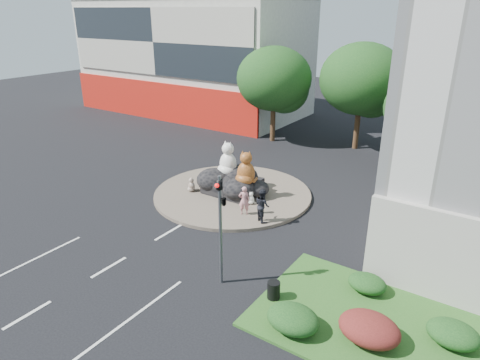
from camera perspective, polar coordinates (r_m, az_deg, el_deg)
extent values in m
plane|color=black|center=(21.08, -17.08, -11.08)|extent=(120.00, 120.00, 0.00)
cylinder|color=brown|center=(27.44, -0.99, -1.81)|extent=(10.00, 10.00, 0.20)
cube|color=beige|center=(50.65, -6.26, 15.96)|extent=(25.00, 12.00, 12.00)
cube|color=red|center=(46.83, -10.88, 10.27)|extent=(25.00, 0.30, 4.00)
cube|color=#B2AD9E|center=(46.00, -11.48, 17.59)|extent=(24.00, 0.15, 6.50)
cube|color=#21541C|center=(17.67, 19.32, -18.39)|extent=(10.00, 6.00, 0.12)
cylinder|color=#382314|center=(38.55, 4.40, 7.93)|extent=(0.44, 0.44, 3.74)
ellipsoid|color=#113614|center=(37.84, 4.56, 13.31)|extent=(6.46, 6.46, 5.49)
sphere|color=#113614|center=(38.02, 5.98, 12.01)|extent=(4.25, 4.25, 4.25)
sphere|color=#113614|center=(38.02, 3.37, 12.47)|extent=(3.74, 3.74, 3.74)
cylinder|color=#382314|center=(37.53, 15.33, 7.01)|extent=(0.44, 0.44, 3.96)
ellipsoid|color=#113614|center=(36.78, 15.94, 12.83)|extent=(6.84, 6.84, 5.81)
sphere|color=#113614|center=(37.15, 17.24, 11.36)|extent=(4.50, 4.50, 4.50)
sphere|color=#113614|center=(36.82, 14.64, 11.97)|extent=(3.96, 3.96, 3.96)
cylinder|color=#382314|center=(32.45, 22.85, 3.15)|extent=(0.44, 0.44, 3.30)
ellipsoid|color=#113614|center=(31.66, 23.71, 8.67)|extent=(5.70, 5.70, 4.84)
sphere|color=#113614|center=(32.17, 25.08, 7.26)|extent=(3.75, 3.75, 3.75)
sphere|color=#113614|center=(31.60, 22.21, 7.89)|extent=(3.30, 3.30, 3.30)
ellipsoid|color=#113614|center=(16.58, 7.07, -17.89)|extent=(2.00, 1.60, 0.90)
ellipsoid|color=#511815|center=(16.64, 16.84, -18.45)|extent=(2.20, 1.76, 0.99)
ellipsoid|color=#113614|center=(17.61, 26.53, -17.88)|extent=(1.80, 1.44, 0.81)
ellipsoid|color=#113614|center=(19.10, 16.59, -13.06)|extent=(1.60, 1.28, 0.72)
cylinder|color=#595B60|center=(17.93, -2.62, -6.91)|extent=(0.14, 0.14, 5.00)
imported|color=black|center=(17.18, -2.71, -1.94)|extent=(0.21, 0.26, 1.30)
imported|color=black|center=(17.15, -2.16, -2.70)|extent=(0.26, 1.24, 0.50)
sphere|color=red|center=(16.87, -3.10, -0.74)|extent=(0.18, 0.18, 0.18)
cylinder|color=#595B60|center=(19.93, 27.43, -1.68)|extent=(0.18, 0.18, 8.00)
cylinder|color=#595B60|center=(18.97, 26.55, 10.13)|extent=(2.00, 0.12, 0.12)
cube|color=silver|center=(19.14, 23.54, 10.39)|extent=(0.50, 0.22, 0.12)
imported|color=#C98285|center=(24.19, 0.55, -2.73)|extent=(0.74, 0.69, 1.70)
imported|color=black|center=(23.44, 3.00, -3.39)|extent=(1.14, 1.07, 1.86)
imported|color=#B3B5BB|center=(44.78, -5.88, 8.36)|extent=(4.53, 1.82, 1.47)
cylinder|color=black|center=(18.00, 4.51, -14.41)|extent=(0.58, 0.58, 0.74)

